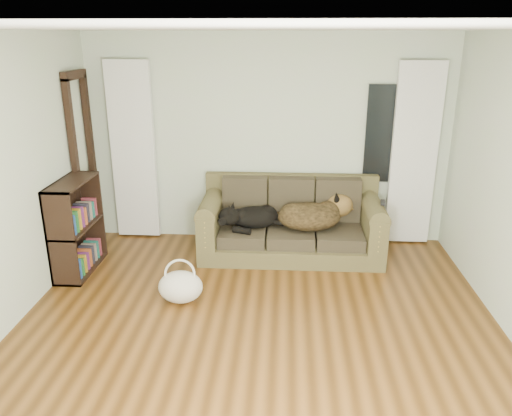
# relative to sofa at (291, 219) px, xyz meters

# --- Properties ---
(floor) EXTENTS (5.00, 5.00, 0.00)m
(floor) POSITION_rel_sofa_xyz_m (-0.31, -1.97, -0.45)
(floor) COLOR #45290D
(floor) RESTS_ON ground
(ceiling) EXTENTS (5.00, 5.00, 0.00)m
(ceiling) POSITION_rel_sofa_xyz_m (-0.31, -1.97, 2.15)
(ceiling) COLOR white
(ceiling) RESTS_ON ground
(wall_back) EXTENTS (4.50, 0.04, 2.60)m
(wall_back) POSITION_rel_sofa_xyz_m (-0.31, 0.53, 0.85)
(wall_back) COLOR beige
(wall_back) RESTS_ON ground
(curtain_left) EXTENTS (0.55, 0.08, 2.25)m
(curtain_left) POSITION_rel_sofa_xyz_m (-2.01, 0.45, 0.70)
(curtain_left) COLOR white
(curtain_left) RESTS_ON ground
(curtain_right) EXTENTS (0.55, 0.08, 2.25)m
(curtain_right) POSITION_rel_sofa_xyz_m (1.49, 0.45, 0.70)
(curtain_right) COLOR white
(curtain_right) RESTS_ON ground
(window_pane) EXTENTS (0.50, 0.03, 1.20)m
(window_pane) POSITION_rel_sofa_xyz_m (1.14, 0.50, 0.95)
(window_pane) COLOR black
(window_pane) RESTS_ON wall_back
(door_casing) EXTENTS (0.07, 0.60, 2.10)m
(door_casing) POSITION_rel_sofa_xyz_m (-2.51, 0.07, 0.60)
(door_casing) COLOR black
(door_casing) RESTS_ON ground
(sofa) EXTENTS (2.16, 0.93, 0.89)m
(sofa) POSITION_rel_sofa_xyz_m (0.00, 0.00, 0.00)
(sofa) COLOR #3E3920
(sofa) RESTS_ON floor
(dog_black_lab) EXTENTS (0.64, 0.49, 0.25)m
(dog_black_lab) POSITION_rel_sofa_xyz_m (-0.47, -0.02, 0.03)
(dog_black_lab) COLOR black
(dog_black_lab) RESTS_ON sofa
(dog_shepherd) EXTENTS (0.84, 0.63, 0.35)m
(dog_shepherd) POSITION_rel_sofa_xyz_m (0.26, -0.01, 0.04)
(dog_shepherd) COLOR black
(dog_shepherd) RESTS_ON sofa
(tv_remote) EXTENTS (0.08, 0.19, 0.02)m
(tv_remote) POSITION_rel_sofa_xyz_m (1.05, -0.13, 0.28)
(tv_remote) COLOR black
(tv_remote) RESTS_ON sofa
(tote_bag) EXTENTS (0.51, 0.43, 0.33)m
(tote_bag) POSITION_rel_sofa_xyz_m (-1.11, -1.24, -0.29)
(tote_bag) COLOR silver
(tote_bag) RESTS_ON floor
(bookshelf) EXTENTS (0.38, 0.87, 1.06)m
(bookshelf) POSITION_rel_sofa_xyz_m (-2.40, -0.59, 0.05)
(bookshelf) COLOR black
(bookshelf) RESTS_ON floor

